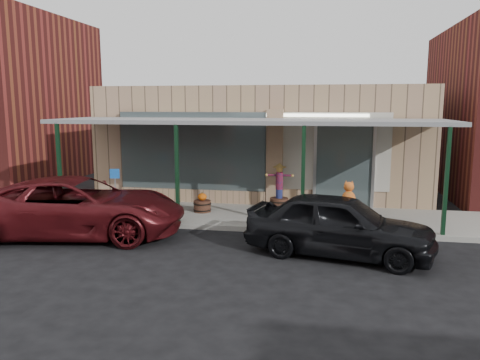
% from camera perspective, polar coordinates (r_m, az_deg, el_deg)
% --- Properties ---
extents(ground, '(120.00, 120.00, 0.00)m').
position_cam_1_polar(ground, '(11.44, -2.17, -8.93)').
color(ground, black).
rests_on(ground, ground).
extents(sidewalk, '(40.00, 3.20, 0.15)m').
position_cam_1_polar(sidewalk, '(14.82, 0.85, -4.39)').
color(sidewalk, gray).
rests_on(sidewalk, ground).
extents(storefront, '(12.00, 6.25, 4.20)m').
position_cam_1_polar(storefront, '(18.97, 3.16, 4.77)').
color(storefront, '#94735B').
rests_on(storefront, ground).
extents(awning, '(12.00, 3.00, 3.04)m').
position_cam_1_polar(awning, '(14.37, 0.86, 7.02)').
color(awning, slate).
rests_on(awning, ground).
extents(block_buildings_near, '(61.00, 8.00, 8.00)m').
position_cam_1_polar(block_buildings_near, '(19.81, 9.44, 9.69)').
color(block_buildings_near, maroon).
rests_on(block_buildings_near, ground).
extents(barrel_scarecrow, '(0.93, 0.70, 1.54)m').
position_cam_1_polar(barrel_scarecrow, '(15.24, 4.79, -1.74)').
color(barrel_scarecrow, '#4C2B1E').
rests_on(barrel_scarecrow, sidewalk).
extents(barrel_pumpkin, '(0.72, 0.72, 0.65)m').
position_cam_1_polar(barrel_pumpkin, '(15.05, -4.62, -3.01)').
color(barrel_pumpkin, '#4C2B1E').
rests_on(barrel_pumpkin, sidewalk).
extents(handicap_sign, '(0.29, 0.08, 1.43)m').
position_cam_1_polar(handicap_sign, '(15.06, -14.98, -0.61)').
color(handicap_sign, gray).
rests_on(handicap_sign, sidewalk).
extents(parked_sedan, '(4.66, 2.66, 1.66)m').
position_cam_1_polar(parked_sedan, '(11.34, 12.00, -5.34)').
color(parked_sedan, black).
rests_on(parked_sedan, ground).
extents(car_maroon, '(6.12, 3.57, 1.60)m').
position_cam_1_polar(car_maroon, '(13.48, -19.17, -3.11)').
color(car_maroon, '#4B0F13').
rests_on(car_maroon, ground).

